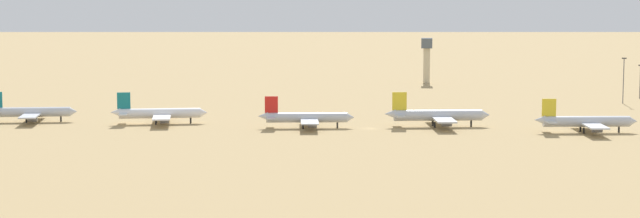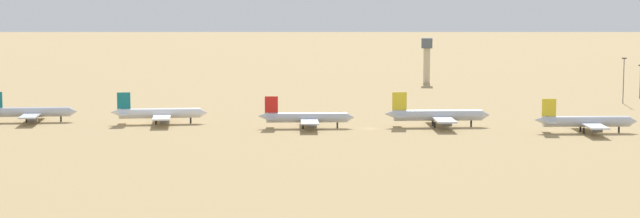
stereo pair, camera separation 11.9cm
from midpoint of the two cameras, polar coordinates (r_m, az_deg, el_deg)
The scene contains 9 objects.
ground at distance 371.96m, azimuth 2.56°, elevation -1.01°, with size 4000.00×4000.00×0.00m, color tan.
parked_jet_teal_1 at distance 400.58m, azimuth -14.71°, elevation -0.16°, with size 32.45×27.72×10.76m.
parked_jet_teal_2 at distance 387.06m, azimuth -8.30°, elevation -0.23°, with size 33.31×28.53×11.08m.
parked_jet_red_3 at distance 372.46m, azimuth -0.75°, elevation -0.45°, with size 32.62×27.68×10.78m.
parked_jet_yellow_4 at distance 377.43m, azimuth 6.02°, elevation -0.33°, with size 36.06×30.67×11.93m.
parked_jet_yellow_5 at distance 371.52m, azimuth 13.48°, elevation -0.63°, with size 34.01×28.84×11.24m.
control_tower at distance 529.37m, azimuth 5.50°, elevation 2.73°, with size 5.20×5.20×21.42m.
light_pole_west at distance 479.19m, azimuth 16.14°, elevation 1.50°, with size 1.80×0.50×14.22m.
light_pole_mid at distance 459.32m, azimuth 15.34°, elevation 1.57°, with size 1.80×0.50×18.44m.
Camera 1 is at (21.68, -367.78, 51.22)m, focal length 62.21 mm.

